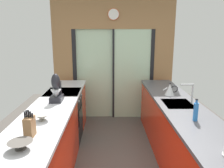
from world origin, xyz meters
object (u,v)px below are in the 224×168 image
object	(u,v)px
mixing_bowl_mid	(20,145)
kettle	(170,89)
soap_bottle	(196,111)
mixing_bowl_far	(42,117)
knife_block	(30,127)
oven_range	(64,117)
stand_mixer	(56,91)

from	to	relation	value
mixing_bowl_mid	kettle	distance (m)	2.47
kettle	soap_bottle	bearing A→B (deg)	-90.12
mixing_bowl_far	knife_block	world-z (taller)	knife_block
oven_range	soap_bottle	distance (m)	2.32
knife_block	kettle	xyz separation A→B (m)	(1.78, 1.46, -0.01)
oven_range	stand_mixer	bearing A→B (deg)	-88.07
mixing_bowl_mid	knife_block	distance (m)	0.25
knife_block	soap_bottle	xyz separation A→B (m)	(1.78, 0.37, 0.01)
stand_mixer	knife_block	bearing A→B (deg)	-90.00
mixing_bowl_mid	kettle	xyz separation A→B (m)	(1.78, 1.71, 0.05)
mixing_bowl_far	soap_bottle	bearing A→B (deg)	-1.20
mixing_bowl_far	knife_block	distance (m)	0.41
mixing_bowl_mid	kettle	bearing A→B (deg)	43.76
kettle	mixing_bowl_mid	bearing A→B (deg)	-136.24
mixing_bowl_mid	stand_mixer	size ratio (longest dim) A/B	0.52
knife_block	stand_mixer	bearing A→B (deg)	90.00
knife_block	soap_bottle	bearing A→B (deg)	11.77
knife_block	mixing_bowl_mid	bearing A→B (deg)	-89.98
kettle	soap_bottle	size ratio (longest dim) A/B	0.93
oven_range	soap_bottle	xyz separation A→B (m)	(1.80, -1.34, 0.58)
oven_range	mixing_bowl_mid	distance (m)	2.02
stand_mixer	soap_bottle	xyz separation A→B (m)	(1.78, -0.79, -0.05)
kettle	knife_block	bearing A→B (deg)	-140.66
mixing_bowl_mid	knife_block	world-z (taller)	knife_block
kettle	soap_bottle	xyz separation A→B (m)	(-0.00, -1.09, 0.02)
knife_block	stand_mixer	world-z (taller)	stand_mixer
oven_range	kettle	distance (m)	1.90
mixing_bowl_far	knife_block	xyz separation A→B (m)	(-0.00, -0.41, 0.06)
knife_block	kettle	distance (m)	2.30
knife_block	stand_mixer	xyz separation A→B (m)	(0.00, 1.16, 0.06)
oven_range	kettle	size ratio (longest dim) A/B	3.73
mixing_bowl_far	stand_mixer	bearing A→B (deg)	90.00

